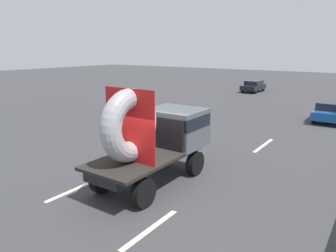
# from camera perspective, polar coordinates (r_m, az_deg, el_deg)

# --- Properties ---
(ground_plane) EXTENTS (120.00, 120.00, 0.00)m
(ground_plane) POSITION_cam_1_polar(r_m,az_deg,el_deg) (10.80, -5.19, -10.77)
(ground_plane) COLOR #38383A
(flatbed_truck) EXTENTS (2.02, 4.72, 3.35)m
(flatbed_truck) POSITION_cam_1_polar(r_m,az_deg,el_deg) (10.81, -1.76, -1.46)
(flatbed_truck) COLOR black
(flatbed_truck) RESTS_ON ground_plane
(distant_sedan) EXTENTS (1.65, 3.84, 1.25)m
(distant_sedan) POSITION_cam_1_polar(r_m,az_deg,el_deg) (22.41, 27.26, 2.45)
(distant_sedan) COLOR black
(distant_sedan) RESTS_ON ground_plane
(lane_dash_left_near) EXTENTS (0.16, 2.74, 0.01)m
(lane_dash_left_near) POSITION_cam_1_polar(r_m,az_deg,el_deg) (11.13, -15.38, -10.45)
(lane_dash_left_near) COLOR beige
(lane_dash_left_near) RESTS_ON ground_plane
(lane_dash_left_far) EXTENTS (0.16, 2.38, 0.01)m
(lane_dash_left_far) POSITION_cam_1_polar(r_m,az_deg,el_deg) (16.61, 4.80, -1.90)
(lane_dash_left_far) COLOR beige
(lane_dash_left_far) RESTS_ON ground_plane
(lane_dash_right_near) EXTENTS (0.16, 2.24, 0.01)m
(lane_dash_right_near) POSITION_cam_1_polar(r_m,az_deg,el_deg) (8.49, -3.21, -18.02)
(lane_dash_right_near) COLOR beige
(lane_dash_right_near) RESTS_ON ground_plane
(lane_dash_right_far) EXTENTS (0.16, 2.52, 0.01)m
(lane_dash_right_far) POSITION_cam_1_polar(r_m,az_deg,el_deg) (15.74, 16.80, -3.35)
(lane_dash_right_far) COLOR beige
(lane_dash_right_far) RESTS_ON ground_plane
(oncoming_car) EXTENTS (1.57, 3.66, 1.20)m
(oncoming_car) POSITION_cam_1_polar(r_m,az_deg,el_deg) (34.96, 15.12, 7.00)
(oncoming_car) COLOR black
(oncoming_car) RESTS_ON ground_plane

